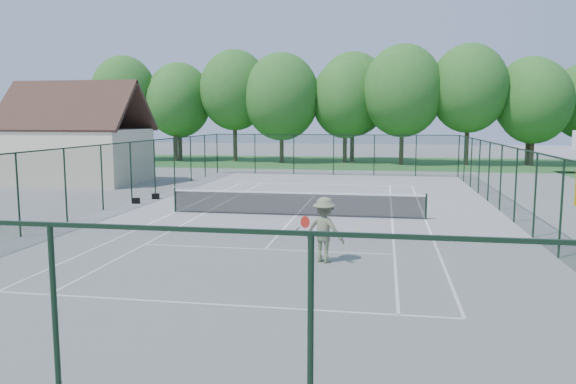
% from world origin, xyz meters
% --- Properties ---
extents(ground, '(140.00, 140.00, 0.00)m').
position_xyz_m(ground, '(0.00, 0.00, 0.00)').
color(ground, gray).
rests_on(ground, ground).
extents(grass_far, '(80.00, 16.00, 0.01)m').
position_xyz_m(grass_far, '(0.00, 30.00, 0.01)').
color(grass_far, '#327530').
rests_on(grass_far, ground).
extents(court_lines, '(11.05, 23.85, 0.01)m').
position_xyz_m(court_lines, '(0.00, 0.00, 0.00)').
color(court_lines, white).
rests_on(court_lines, ground).
extents(tennis_net, '(11.08, 0.08, 1.10)m').
position_xyz_m(tennis_net, '(0.00, 0.00, 0.58)').
color(tennis_net, black).
rests_on(tennis_net, ground).
extents(fence_enclosure, '(18.05, 36.05, 3.02)m').
position_xyz_m(fence_enclosure, '(0.00, 0.00, 1.56)').
color(fence_enclosure, '#1A341E').
rests_on(fence_enclosure, ground).
extents(utility_building, '(8.60, 6.27, 6.63)m').
position_xyz_m(utility_building, '(-16.00, 10.00, 3.12)').
color(utility_building, beige).
rests_on(utility_building, ground).
extents(tree_line_far, '(39.40, 6.40, 9.70)m').
position_xyz_m(tree_line_far, '(0.00, 30.00, 5.99)').
color(tree_line_far, '#422F1F').
rests_on(tree_line_far, ground).
extents(sports_bag_a, '(0.37, 0.23, 0.28)m').
position_xyz_m(sports_bag_a, '(-8.38, 2.13, 0.14)').
color(sports_bag_a, black).
rests_on(sports_bag_a, ground).
extents(sports_bag_b, '(0.41, 0.30, 0.29)m').
position_xyz_m(sports_bag_b, '(-8.05, 3.79, 0.14)').
color(sports_bag_b, black).
rests_on(sports_bag_b, ground).
extents(tennis_player, '(1.87, 1.17, 1.92)m').
position_xyz_m(tennis_player, '(2.06, -7.66, 0.96)').
color(tennis_player, '#656B4E').
rests_on(tennis_player, ground).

